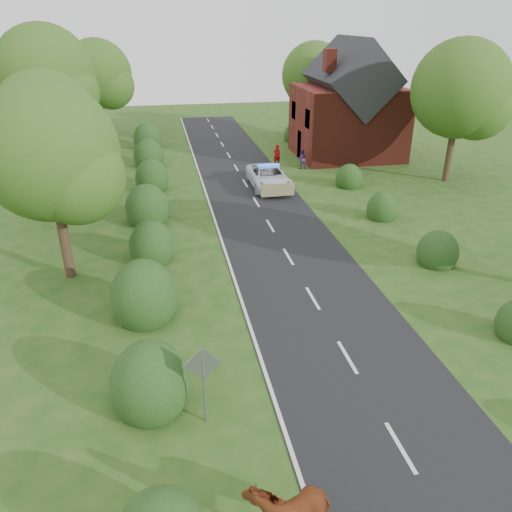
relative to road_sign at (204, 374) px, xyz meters
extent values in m
plane|color=#204D15|center=(5.00, -2.00, -1.65)|extent=(120.00, 120.00, 0.00)
cube|color=black|center=(5.00, 13.00, -1.64)|extent=(6.00, 70.00, 0.02)
cube|color=white|center=(5.00, -2.00, -1.63)|extent=(0.12, 1.80, 0.01)
cube|color=white|center=(5.00, 2.00, -1.63)|extent=(0.12, 1.80, 0.01)
cube|color=white|center=(5.00, 6.00, -1.63)|extent=(0.12, 1.80, 0.01)
cube|color=white|center=(5.00, 10.00, -1.63)|extent=(0.12, 1.80, 0.01)
cube|color=white|center=(5.00, 14.00, -1.63)|extent=(0.12, 1.80, 0.01)
cube|color=white|center=(5.00, 18.00, -1.63)|extent=(0.12, 1.80, 0.01)
cube|color=white|center=(5.00, 22.00, -1.63)|extent=(0.12, 1.80, 0.01)
cube|color=white|center=(5.00, 26.00, -1.63)|extent=(0.12, 1.80, 0.01)
cube|color=white|center=(5.00, 30.00, -1.63)|extent=(0.12, 1.80, 0.01)
cube|color=white|center=(5.00, 34.00, -1.63)|extent=(0.12, 1.80, 0.01)
cube|color=white|center=(5.00, 38.00, -1.63)|extent=(0.12, 1.80, 0.01)
cube|color=white|center=(5.00, 42.00, -1.63)|extent=(0.12, 1.80, 0.01)
cube|color=white|center=(5.00, 46.00, -1.63)|extent=(0.12, 1.80, 0.01)
cube|color=white|center=(2.10, 13.00, -1.63)|extent=(0.12, 70.00, 0.01)
ellipsoid|color=#173B15|center=(-1.50, 1.00, -0.91)|extent=(2.30, 2.41, 2.70)
ellipsoid|color=#173B15|center=(-1.70, 6.00, -0.83)|extent=(2.50, 2.62, 3.00)
ellipsoid|color=#173B15|center=(-1.40, 11.00, -0.97)|extent=(2.10, 2.20, 2.50)
ellipsoid|color=#173B15|center=(-1.60, 16.00, -0.88)|extent=(2.40, 2.52, 2.80)
ellipsoid|color=#173B15|center=(-1.30, 22.00, -0.94)|extent=(2.20, 2.31, 2.60)
ellipsoid|color=#173B15|center=(-1.50, 28.00, -0.91)|extent=(2.30, 2.41, 2.70)
ellipsoid|color=#173B15|center=(-1.60, 34.00, -0.88)|extent=(2.40, 2.52, 2.80)
ellipsoid|color=#173B15|center=(11.60, 8.00, -1.08)|extent=(1.90, 2.00, 2.10)
ellipsoid|color=#173B15|center=(11.50, 14.00, -1.10)|extent=(1.70, 1.78, 2.00)
ellipsoid|color=#173B15|center=(11.80, 20.00, -1.10)|extent=(1.80, 1.89, 2.00)
ellipsoid|color=#173B15|center=(11.60, 34.00, -1.10)|extent=(1.70, 1.78, 2.00)
cylinder|color=#332316|center=(-5.00, 10.00, 0.33)|extent=(0.44, 0.44, 3.96)
sphere|color=#2B5D20|center=(-5.00, 10.00, 3.93)|extent=(5.60, 5.60, 5.60)
sphere|color=#4B671C|center=(-4.02, 9.44, 3.03)|extent=(3.92, 3.92, 3.92)
cylinder|color=#332316|center=(-6.50, 18.00, 0.22)|extent=(0.44, 0.44, 3.74)
sphere|color=#2B5D20|center=(-6.50, 18.00, 3.62)|extent=(5.60, 5.60, 5.60)
sphere|color=#4B671C|center=(-5.52, 17.44, 2.77)|extent=(3.92, 3.92, 3.92)
cylinder|color=#332316|center=(-8.00, 28.00, 0.77)|extent=(0.44, 0.44, 4.84)
sphere|color=#2B5D20|center=(-8.00, 28.00, 5.17)|extent=(6.80, 6.80, 6.80)
sphere|color=#4B671C|center=(-6.81, 27.32, 4.07)|extent=(4.76, 4.76, 4.76)
cylinder|color=#332316|center=(-5.50, 38.00, 0.44)|extent=(0.44, 0.44, 4.18)
sphere|color=#2B5D20|center=(-5.50, 38.00, 4.24)|extent=(6.00, 6.00, 6.00)
sphere|color=#4B671C|center=(-4.45, 37.40, 3.29)|extent=(4.20, 4.20, 4.20)
cylinder|color=#332316|center=(19.00, 20.00, 0.55)|extent=(0.44, 0.44, 4.40)
sphere|color=#2B5D20|center=(19.00, 20.00, 4.55)|extent=(6.40, 6.40, 6.40)
sphere|color=#4B671C|center=(20.12, 19.36, 3.55)|extent=(4.48, 4.48, 4.48)
cylinder|color=#332316|center=(14.00, 36.00, 0.33)|extent=(0.44, 0.44, 3.96)
sphere|color=#2B5D20|center=(14.00, 36.00, 3.93)|extent=(6.00, 6.00, 6.00)
sphere|color=#4B671C|center=(15.05, 35.40, 3.03)|extent=(4.20, 4.20, 4.20)
cylinder|color=gray|center=(0.00, 0.00, -0.55)|extent=(0.08, 0.08, 2.20)
cube|color=gray|center=(0.00, 0.00, 0.35)|extent=(1.06, 0.04, 1.06)
cube|color=#5F1F16|center=(14.50, 28.00, 1.10)|extent=(8.00, 7.00, 5.50)
cube|color=black|center=(14.50, 28.00, 4.55)|extent=(5.94, 7.40, 5.94)
cube|color=#5F1F16|center=(12.00, 26.00, 5.95)|extent=(0.80, 0.80, 1.60)
imported|color=maroon|center=(1.45, -3.82, -0.89)|extent=(2.41, 1.86, 1.52)
imported|color=white|center=(6.39, 20.82, -0.93)|extent=(2.44, 5.22, 1.45)
cube|color=yellow|center=(6.42, 18.19, -1.00)|extent=(2.16, 0.08, 0.79)
cube|color=blue|center=(6.39, 20.82, -0.13)|extent=(1.44, 0.29, 0.14)
imported|color=#A70411|center=(8.24, 26.23, -0.85)|extent=(0.65, 0.49, 1.61)
imported|color=#562766|center=(9.88, 24.89, -0.88)|extent=(0.84, 0.70, 1.54)
camera|label=1|loc=(-0.68, -10.88, 8.75)|focal=35.00mm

